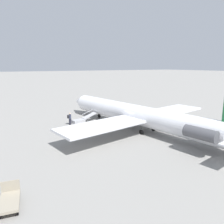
# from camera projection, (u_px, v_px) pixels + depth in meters

# --- Properties ---
(ground_plane) EXTENTS (600.00, 600.00, 0.00)m
(ground_plane) POSITION_uv_depth(u_px,v_px,m) (134.00, 128.00, 29.20)
(ground_plane) COLOR gray
(airplane_main) EXTENTS (30.17, 23.11, 6.68)m
(airplane_main) POSITION_uv_depth(u_px,v_px,m) (139.00, 115.00, 28.08)
(airplane_main) COLOR silver
(airplane_main) RESTS_ON ground
(boarding_stairs) EXTENTS (1.67, 4.13, 1.67)m
(boarding_stairs) POSITION_uv_depth(u_px,v_px,m) (81.00, 120.00, 32.15)
(boarding_stairs) COLOR #B2B2B7
(boarding_stairs) RESTS_ON ground
(passenger) EXTENTS (0.38, 0.56, 1.74)m
(passenger) POSITION_uv_depth(u_px,v_px,m) (70.00, 118.00, 30.82)
(passenger) COLOR #23232D
(passenger) RESTS_ON ground
(luggage_cart) EXTENTS (2.36, 1.47, 1.22)m
(luggage_cart) POSITION_uv_depth(u_px,v_px,m) (10.00, 200.00, 12.94)
(luggage_cart) COLOR #9E937F
(luggage_cart) RESTS_ON ground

